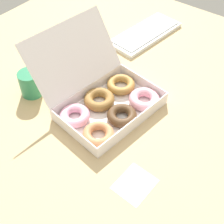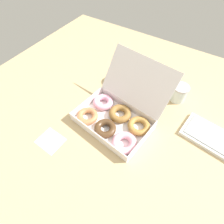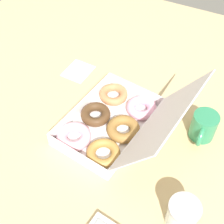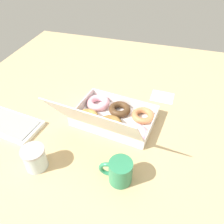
% 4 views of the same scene
% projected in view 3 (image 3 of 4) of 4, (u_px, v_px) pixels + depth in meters
% --- Properties ---
extents(ground_plane, '(1.80, 1.80, 0.02)m').
position_uv_depth(ground_plane, '(106.00, 126.00, 1.13)').
color(ground_plane, tan).
extents(donut_box, '(0.41, 0.44, 0.26)m').
position_uv_depth(donut_box, '(113.00, 122.00, 1.09)').
color(donut_box, white).
rests_on(donut_box, ground_plane).
extents(coffee_mug, '(0.13, 0.09, 0.10)m').
position_uv_depth(coffee_mug, '(203.00, 126.00, 1.05)').
color(coffee_mug, '#2C8157').
rests_on(coffee_mug, ground_plane).
extents(glass_jar, '(0.09, 0.09, 0.10)m').
position_uv_depth(glass_jar, '(182.00, 214.00, 0.85)').
color(glass_jar, silver).
rests_on(glass_jar, ground_plane).
extents(paper_napkin, '(0.12, 0.11, 0.00)m').
position_uv_depth(paper_napkin, '(78.00, 71.00, 1.31)').
color(paper_napkin, white).
rests_on(paper_napkin, ground_plane).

